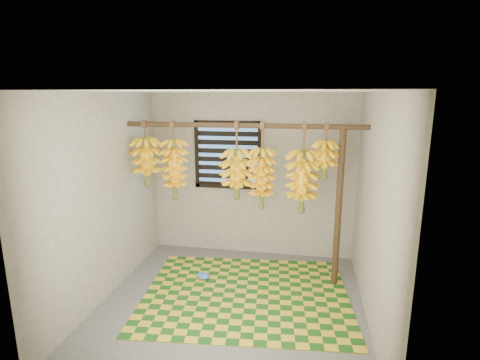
% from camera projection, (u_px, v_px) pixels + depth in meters
% --- Properties ---
extents(floor, '(3.00, 3.00, 0.01)m').
position_uv_depth(floor, '(231.00, 304.00, 4.34)').
color(floor, '#515151').
rests_on(floor, ground).
extents(ceiling, '(3.00, 3.00, 0.01)m').
position_uv_depth(ceiling, '(230.00, 91.00, 3.80)').
color(ceiling, silver).
rests_on(ceiling, wall_back).
extents(wall_back, '(3.00, 0.01, 2.40)m').
position_uv_depth(wall_back, '(252.00, 176.00, 5.52)').
color(wall_back, gray).
rests_on(wall_back, floor).
extents(wall_left, '(0.01, 3.00, 2.40)m').
position_uv_depth(wall_left, '(104.00, 198.00, 4.34)').
color(wall_left, gray).
rests_on(wall_left, floor).
extents(wall_right, '(0.01, 3.00, 2.40)m').
position_uv_depth(wall_right, '(375.00, 212.00, 3.81)').
color(wall_right, gray).
rests_on(wall_right, floor).
extents(window, '(1.00, 0.04, 1.00)m').
position_uv_depth(window, '(228.00, 155.00, 5.48)').
color(window, black).
rests_on(window, wall_back).
extents(hanging_pole, '(3.00, 0.06, 0.06)m').
position_uv_depth(hanging_pole, '(242.00, 125.00, 4.56)').
color(hanging_pole, '#422D1C').
rests_on(hanging_pole, wall_left).
extents(support_post, '(0.08, 0.08, 2.00)m').
position_uv_depth(support_post, '(338.00, 209.00, 4.58)').
color(support_post, '#422D1C').
rests_on(support_post, floor).
extents(woven_mat, '(2.61, 2.17, 0.01)m').
position_uv_depth(woven_mat, '(246.00, 294.00, 4.54)').
color(woven_mat, '#1A4F17').
rests_on(woven_mat, floor).
extents(plastic_bag, '(0.22, 0.19, 0.08)m').
position_uv_depth(plastic_bag, '(203.00, 276.00, 4.90)').
color(plastic_bag, '#3B71DF').
rests_on(plastic_bag, woven_mat).
extents(banana_bunch_a, '(0.36, 0.36, 0.85)m').
position_uv_depth(banana_bunch_a, '(147.00, 162.00, 4.90)').
color(banana_bunch_a, brown).
rests_on(banana_bunch_a, hanging_pole).
extents(banana_bunch_b, '(0.32, 0.32, 1.03)m').
position_uv_depth(banana_bunch_b, '(174.00, 169.00, 4.85)').
color(banana_bunch_b, brown).
rests_on(banana_bunch_b, hanging_pole).
extents(banana_bunch_c, '(0.38, 0.38, 0.98)m').
position_uv_depth(banana_bunch_c, '(237.00, 174.00, 4.71)').
color(banana_bunch_c, brown).
rests_on(banana_bunch_c, hanging_pole).
extents(banana_bunch_d, '(0.32, 0.32, 1.08)m').
position_uv_depth(banana_bunch_d, '(262.00, 178.00, 4.67)').
color(banana_bunch_d, brown).
rests_on(banana_bunch_d, hanging_pole).
extents(banana_bunch_e, '(0.38, 0.38, 1.11)m').
position_uv_depth(banana_bunch_e, '(302.00, 181.00, 4.58)').
color(banana_bunch_e, brown).
rests_on(banana_bunch_e, hanging_pole).
extents(banana_bunch_f, '(0.29, 0.29, 0.67)m').
position_uv_depth(banana_bunch_f, '(325.00, 159.00, 4.47)').
color(banana_bunch_f, brown).
rests_on(banana_bunch_f, hanging_pole).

